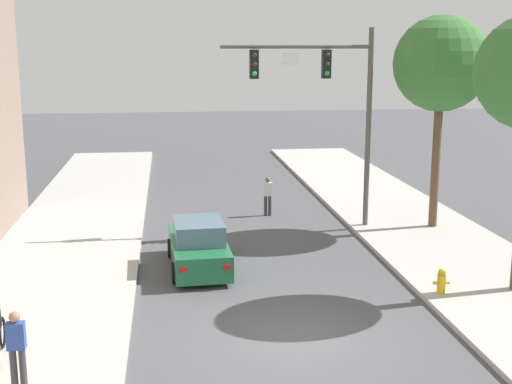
% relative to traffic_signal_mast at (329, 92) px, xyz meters
% --- Properties ---
extents(ground_plane, '(120.00, 120.00, 0.00)m').
position_rel_traffic_signal_mast_xyz_m(ground_plane, '(-3.03, -9.79, -5.30)').
color(ground_plane, '#4C4C51').
extents(sidewalk_left, '(5.00, 60.00, 0.15)m').
position_rel_traffic_signal_mast_xyz_m(sidewalk_left, '(-9.53, -9.79, -5.22)').
color(sidewalk_left, '#B2AFA8').
rests_on(sidewalk_left, ground).
extents(traffic_signal_mast, '(5.70, 0.38, 7.50)m').
position_rel_traffic_signal_mast_xyz_m(traffic_signal_mast, '(0.00, 0.00, 0.00)').
color(traffic_signal_mast, '#514C47').
rests_on(traffic_signal_mast, sidewalk_right).
extents(car_lead_green, '(1.97, 4.30, 1.60)m').
position_rel_traffic_signal_mast_xyz_m(car_lead_green, '(-5.11, -4.08, -4.58)').
color(car_lead_green, '#1E663D').
rests_on(car_lead_green, ground).
extents(pedestrian_sidewalk_left_walker, '(0.36, 0.22, 1.64)m').
position_rel_traffic_signal_mast_xyz_m(pedestrian_sidewalk_left_walker, '(-9.11, -11.70, -4.24)').
color(pedestrian_sidewalk_left_walker, '#333338').
rests_on(pedestrian_sidewalk_left_walker, sidewalk_left).
extents(pedestrian_crossing_road, '(0.36, 0.22, 1.64)m').
position_rel_traffic_signal_mast_xyz_m(pedestrian_crossing_road, '(-1.89, 2.57, -4.39)').
color(pedestrian_crossing_road, '#333338').
rests_on(pedestrian_crossing_road, ground).
extents(fire_hydrant, '(0.48, 0.24, 0.72)m').
position_rel_traffic_signal_mast_xyz_m(fire_hydrant, '(1.53, -7.60, -4.79)').
color(fire_hydrant, gold).
rests_on(fire_hydrant, sidewalk_right).
extents(street_tree_second, '(3.54, 3.54, 7.96)m').
position_rel_traffic_signal_mast_xyz_m(street_tree_second, '(4.10, -0.53, 1.00)').
color(street_tree_second, brown).
rests_on(street_tree_second, sidewalk_right).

